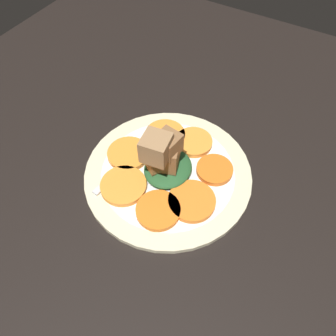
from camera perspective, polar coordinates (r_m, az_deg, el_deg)
table_slab at (r=59.80cm, az=-0.00°, el=-1.76°), size 120.00×120.00×2.00cm
plate at (r=58.55cm, az=-0.00°, el=-0.92°), size 29.69×29.69×1.05cm
carrot_slice_0 at (r=60.35cm, az=-6.94°, el=2.50°), size 7.62×7.62×0.96cm
carrot_slice_1 at (r=56.30cm, az=-7.76°, el=-3.06°), size 7.92×7.92×0.96cm
carrot_slice_2 at (r=53.36cm, az=-1.72°, el=-7.36°), size 7.31×7.31×0.96cm
carrot_slice_3 at (r=54.33cm, az=4.17°, el=-5.74°), size 7.91×7.91×0.96cm
carrot_slice_4 at (r=58.28cm, az=8.11°, el=-0.29°), size 6.48×6.48×0.96cm
carrot_slice_5 at (r=61.89cm, az=4.49°, el=4.53°), size 6.99×6.99×0.96cm
carrot_slice_6 at (r=62.83cm, az=-0.52°, el=5.72°), size 7.71×7.71×0.96cm
center_pile at (r=54.69cm, az=-0.77°, el=1.85°), size 9.26×8.29×10.55cm
fork at (r=59.88cm, az=-6.15°, el=1.63°), size 18.33×4.34×0.40cm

